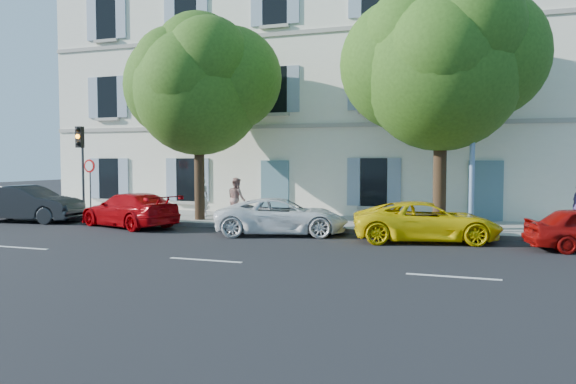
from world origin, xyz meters
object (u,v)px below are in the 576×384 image
at_px(road_sign, 90,175).
at_px(street_lamp, 473,81).
at_px(tree_left, 199,91).
at_px(pedestrian_a, 202,198).
at_px(car_red_coupe, 129,210).
at_px(car_white_coupe, 282,216).
at_px(traffic_light, 81,152).
at_px(tree_right, 441,71).
at_px(car_yellow_supercar, 426,222).
at_px(pedestrian_b, 237,199).
at_px(car_dark_sedan, 27,204).

distance_m(road_sign, street_lamp, 15.52).
distance_m(tree_left, pedestrian_a, 4.41).
xyz_separation_m(car_red_coupe, tree_left, (1.85, 2.06, 4.60)).
bearing_deg(car_white_coupe, traffic_light, 63.36).
bearing_deg(street_lamp, traffic_light, 179.98).
height_order(car_red_coupe, street_lamp, street_lamp).
bearing_deg(street_lamp, car_white_coupe, -165.64).
xyz_separation_m(tree_left, tree_right, (9.27, -0.13, 0.28)).
distance_m(tree_right, pedestrian_a, 10.76).
relative_size(car_yellow_supercar, pedestrian_a, 2.78).
bearing_deg(car_red_coupe, pedestrian_b, 147.39).
bearing_deg(pedestrian_a, traffic_light, -25.65).
xyz_separation_m(car_dark_sedan, pedestrian_b, (8.22, 2.42, 0.25)).
bearing_deg(tree_right, street_lamp, -24.02).
bearing_deg(street_lamp, tree_left, 176.69).
xyz_separation_m(car_white_coupe, tree_left, (-4.28, 2.14, 4.63)).
distance_m(car_white_coupe, tree_left, 6.66).
distance_m(tree_left, pedestrian_b, 4.51).
height_order(street_lamp, pedestrian_b, street_lamp).
xyz_separation_m(car_yellow_supercar, pedestrian_b, (-7.63, 2.59, 0.37)).
distance_m(car_white_coupe, pedestrian_b, 3.88).
height_order(car_yellow_supercar, pedestrian_a, pedestrian_a).
bearing_deg(car_yellow_supercar, car_white_coupe, 75.59).
bearing_deg(car_white_coupe, car_red_coupe, 71.83).
xyz_separation_m(car_dark_sedan, car_red_coupe, (4.96, -0.09, -0.09)).
bearing_deg(street_lamp, car_yellow_supercar, -129.39).
relative_size(car_red_coupe, car_yellow_supercar, 1.00).
height_order(car_red_coupe, tree_right, tree_right).
height_order(tree_right, pedestrian_b, tree_right).
bearing_deg(pedestrian_b, car_white_coupe, -179.51).
bearing_deg(pedestrian_b, tree_left, 60.32).
distance_m(car_red_coupe, road_sign, 3.60).
height_order(pedestrian_a, pedestrian_b, pedestrian_b).
bearing_deg(tree_left, tree_right, -0.80).
height_order(road_sign, pedestrian_b, road_sign).
height_order(car_white_coupe, traffic_light, traffic_light).
bearing_deg(car_dark_sedan, car_yellow_supercar, -98.40).
distance_m(car_yellow_supercar, road_sign, 14.07).
bearing_deg(car_red_coupe, car_white_coupe, 109.05).
xyz_separation_m(tree_right, street_lamp, (1.05, -0.47, -0.45)).
bearing_deg(car_yellow_supercar, tree_left, 62.26).
relative_size(traffic_light, pedestrian_b, 2.25).
bearing_deg(tree_left, street_lamp, -3.31).
bearing_deg(car_white_coupe, road_sign, 62.63).
bearing_deg(tree_right, car_white_coupe, -158.04).
distance_m(car_dark_sedan, car_yellow_supercar, 15.86).
xyz_separation_m(tree_right, pedestrian_a, (-9.68, 1.05, -4.57)).
distance_m(tree_right, street_lamp, 1.23).
bearing_deg(tree_right, pedestrian_a, 173.84).
xyz_separation_m(car_red_coupe, pedestrian_a, (1.44, 2.98, 0.31)).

